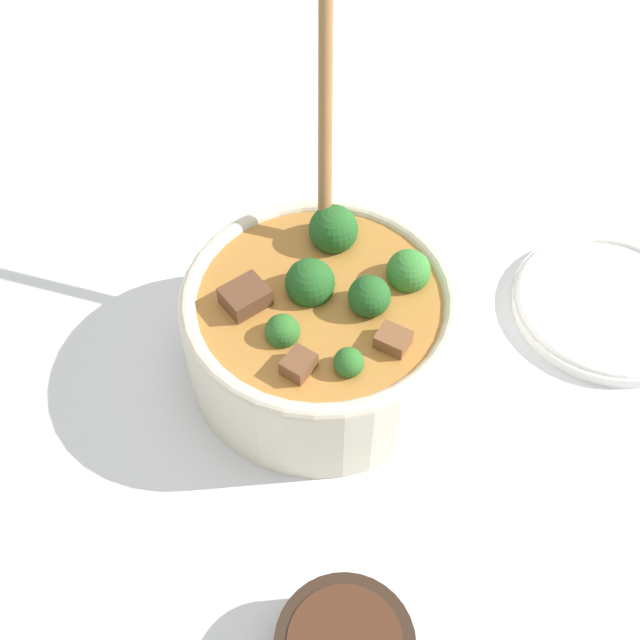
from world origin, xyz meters
TOP-DOWN VIEW (x-y plane):
  - ground_plane at (0.00, 0.00)m, footprint 4.00×4.00m
  - stew_bowl at (0.00, 0.00)m, footprint 0.24×0.29m
  - empty_plate at (0.28, 0.07)m, footprint 0.18×0.18m

SIDE VIEW (x-z plane):
  - ground_plane at x=0.00m, z-range 0.00..0.00m
  - empty_plate at x=0.28m, z-range 0.00..0.02m
  - stew_bowl at x=0.00m, z-range -0.09..0.20m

